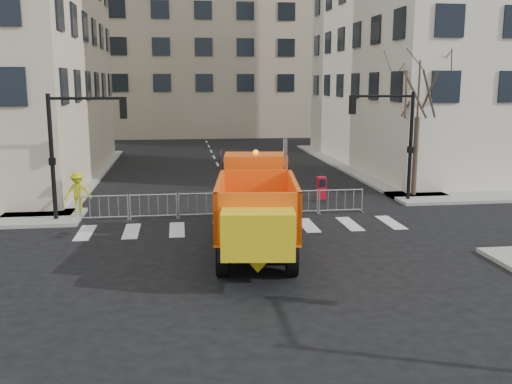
{
  "coord_description": "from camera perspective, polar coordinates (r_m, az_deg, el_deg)",
  "views": [
    {
      "loc": [
        -2.73,
        -17.01,
        5.84
      ],
      "look_at": [
        -0.09,
        2.5,
        2.05
      ],
      "focal_mm": 40.0,
      "sensor_mm": 36.0,
      "label": 1
    }
  ],
  "objects": [
    {
      "name": "crowd_barriers",
      "position": [
        25.25,
        -3.05,
        -1.21
      ],
      "size": [
        12.6,
        0.6,
        1.1
      ],
      "primitive_type": null,
      "color": "#9EA0A5",
      "rests_on": "ground"
    },
    {
      "name": "worker",
      "position": [
        26.47,
        -17.4,
        -0.02
      ],
      "size": [
        1.21,
        0.75,
        1.82
      ],
      "primitive_type": "imported",
      "rotation": [
        0.0,
        0.0,
        0.06
      ],
      "color": "gold",
      "rests_on": "sidewalk_back"
    },
    {
      "name": "cop_c",
      "position": [
        24.7,
        -0.81,
        -0.77
      ],
      "size": [
        0.91,
        1.05,
        1.69
      ],
      "primitive_type": "imported",
      "rotation": [
        0.0,
        0.0,
        4.1
      ],
      "color": "black",
      "rests_on": "ground"
    },
    {
      "name": "cop_b",
      "position": [
        24.58,
        -3.03,
        -0.53
      ],
      "size": [
        1.18,
        1.08,
        1.96
      ],
      "primitive_type": "imported",
      "rotation": [
        0.0,
        0.0,
        2.68
      ],
      "color": "black",
      "rests_on": "ground"
    },
    {
      "name": "street_tree",
      "position": [
        30.06,
        15.79,
        6.5
      ],
      "size": [
        3.0,
        3.0,
        7.5
      ],
      "primitive_type": null,
      "color": "#382B21",
      "rests_on": "ground"
    },
    {
      "name": "cop_a",
      "position": [
        24.79,
        1.36,
        -0.32
      ],
      "size": [
        0.86,
        0.71,
        2.04
      ],
      "primitive_type": "imported",
      "rotation": [
        0.0,
        0.0,
        3.48
      ],
      "color": "black",
      "rests_on": "ground"
    },
    {
      "name": "traffic_light_left",
      "position": [
        25.27,
        -19.72,
        3.12
      ],
      "size": [
        0.18,
        0.18,
        5.4
      ],
      "primitive_type": "cylinder",
      "color": "black",
      "rests_on": "ground"
    },
    {
      "name": "sidewalk_back",
      "position": [
        26.3,
        -1.57,
        -1.77
      ],
      "size": [
        64.0,
        5.0,
        0.15
      ],
      "primitive_type": "cube",
      "color": "gray",
      "rests_on": "ground"
    },
    {
      "name": "building_far",
      "position": [
        69.34,
        -5.65,
        15.95
      ],
      "size": [
        30.0,
        18.0,
        24.0
      ],
      "primitive_type": "cube",
      "color": "tan",
      "rests_on": "ground"
    },
    {
      "name": "ground",
      "position": [
        18.19,
        1.34,
        -7.83
      ],
      "size": [
        120.0,
        120.0,
        0.0
      ],
      "primitive_type": "plane",
      "color": "black",
      "rests_on": "ground"
    },
    {
      "name": "newspaper_box",
      "position": [
        28.5,
        6.54,
        0.44
      ],
      "size": [
        0.46,
        0.41,
        1.1
      ],
      "primitive_type": "cube",
      "rotation": [
        0.0,
        0.0,
        -0.03
      ],
      "color": "red",
      "rests_on": "sidewalk_back"
    },
    {
      "name": "plow_truck",
      "position": [
        19.57,
        0.03,
        -1.29
      ],
      "size": [
        3.96,
        10.16,
        3.85
      ],
      "rotation": [
        0.0,
        0.0,
        1.45
      ],
      "color": "black",
      "rests_on": "ground"
    },
    {
      "name": "traffic_light_right",
      "position": [
        28.96,
        15.19,
        4.29
      ],
      "size": [
        0.18,
        0.18,
        5.4
      ],
      "primitive_type": "cylinder",
      "color": "black",
      "rests_on": "ground"
    }
  ]
}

